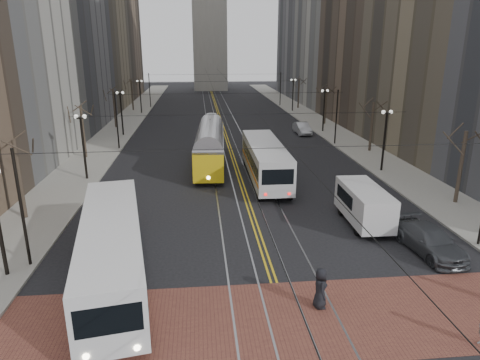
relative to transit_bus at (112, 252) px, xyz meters
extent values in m
plane|color=black|center=(8.05, 0.00, -1.66)|extent=(260.00, 260.00, 0.00)
cube|color=gray|center=(-6.95, 45.00, -1.59)|extent=(5.00, 140.00, 0.15)
cube|color=gray|center=(23.05, 45.00, -1.59)|extent=(5.00, 140.00, 0.15)
cube|color=brown|center=(8.05, -4.00, -1.66)|extent=(25.00, 6.00, 0.01)
cube|color=gray|center=(8.05, 45.00, -1.66)|extent=(4.80, 130.00, 0.02)
cube|color=gold|center=(8.05, 45.00, -1.66)|extent=(0.42, 130.00, 0.01)
cube|color=slate|center=(-17.45, 46.00, 15.34)|extent=(16.00, 20.00, 34.00)
cube|color=brown|center=(-17.45, 86.00, 18.34)|extent=(16.00, 20.00, 40.00)
cube|color=brown|center=(33.55, 46.00, 15.34)|extent=(16.00, 20.00, 34.00)
cube|color=slate|center=(33.55, 86.00, 18.34)|extent=(16.00, 20.00, 40.00)
cylinder|color=black|center=(-5.65, 18.00, 1.14)|extent=(0.20, 0.20, 5.60)
cylinder|color=black|center=(-5.65, 38.00, 1.14)|extent=(0.20, 0.20, 5.60)
cylinder|color=black|center=(-5.65, 58.00, 1.14)|extent=(0.20, 0.20, 5.60)
cylinder|color=black|center=(21.75, 18.00, 1.14)|extent=(0.20, 0.20, 5.60)
cylinder|color=black|center=(21.75, 38.00, 1.14)|extent=(0.20, 0.20, 5.60)
cylinder|color=black|center=(21.75, 58.00, 1.14)|extent=(0.20, 0.20, 5.60)
cylinder|color=#382D23|center=(-7.65, 9.00, 1.14)|extent=(0.28, 0.28, 5.60)
cylinder|color=#382D23|center=(-7.65, 26.00, 1.14)|extent=(0.28, 0.28, 5.60)
cylinder|color=#382D23|center=(-7.65, 44.00, 1.14)|extent=(0.28, 0.28, 5.60)
cylinder|color=#382D23|center=(-7.65, 62.00, 1.14)|extent=(0.28, 0.28, 5.60)
cylinder|color=#382D23|center=(23.75, 9.00, 1.14)|extent=(0.28, 0.28, 5.60)
cylinder|color=#382D23|center=(23.75, 26.00, 1.14)|extent=(0.28, 0.28, 5.60)
cylinder|color=#382D23|center=(23.75, 44.00, 1.14)|extent=(0.28, 0.28, 5.60)
cylinder|color=#382D23|center=(23.75, 62.00, 1.14)|extent=(0.28, 0.28, 5.60)
cylinder|color=black|center=(6.55, 45.00, 4.34)|extent=(0.03, 120.00, 0.03)
cylinder|color=black|center=(9.55, 45.00, 4.34)|extent=(0.03, 120.00, 0.03)
cylinder|color=black|center=(-4.85, 2.00, 1.64)|extent=(0.16, 0.16, 6.60)
cylinder|color=black|center=(-4.85, 30.00, 1.64)|extent=(0.16, 0.16, 6.60)
cylinder|color=black|center=(-4.85, 66.00, 1.64)|extent=(0.16, 0.16, 6.60)
cylinder|color=black|center=(20.95, 30.00, 1.64)|extent=(0.16, 0.16, 6.60)
cylinder|color=black|center=(20.95, 66.00, 1.64)|extent=(0.16, 0.16, 6.60)
cube|color=white|center=(0.00, 0.00, 0.00)|extent=(4.98, 13.58, 3.33)
cube|color=yellow|center=(5.55, 21.72, 0.00)|extent=(3.41, 14.27, 3.34)
cube|color=silver|center=(10.24, 16.38, 0.01)|extent=(2.90, 12.88, 3.36)
cube|color=silver|center=(15.26, 5.89, -0.38)|extent=(2.34, 5.84, 2.57)
imported|color=#404448|center=(12.09, 27.14, -0.91)|extent=(2.08, 4.53, 1.50)
imported|color=#B3B5BB|center=(18.55, 37.00, -0.89)|extent=(1.78, 4.75, 1.55)
imported|color=#3F4247|center=(17.55, 1.48, -0.90)|extent=(2.63, 5.45, 1.53)
imported|color=black|center=(9.75, -3.24, -0.68)|extent=(0.67, 0.98, 1.94)
camera|label=1|loc=(4.48, -19.81, 9.76)|focal=32.00mm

